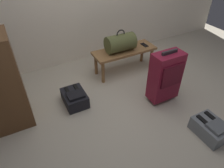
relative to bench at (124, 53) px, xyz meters
name	(u,v)px	position (x,y,z in m)	size (l,w,h in m)	color
ground_plane	(133,110)	(-0.37, -0.86, -0.33)	(6.60, 6.60, 0.00)	#B2A893
bench	(124,53)	(0.00, 0.00, 0.00)	(1.00, 0.36, 0.39)	olive
duffel_bag_olive	(120,43)	(-0.08, 0.00, 0.19)	(0.44, 0.26, 0.34)	#51562D
cell_phone	(144,45)	(0.36, -0.02, 0.06)	(0.07, 0.14, 0.01)	black
suitcase_upright_burgundy	(165,76)	(0.10, -0.86, 0.05)	(0.39, 0.24, 0.74)	maroon
backpack_grey	(211,128)	(0.20, -1.60, -0.24)	(0.28, 0.38, 0.21)	slate
backpack_dark	(75,98)	(-0.98, -0.39, -0.24)	(0.28, 0.38, 0.21)	black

